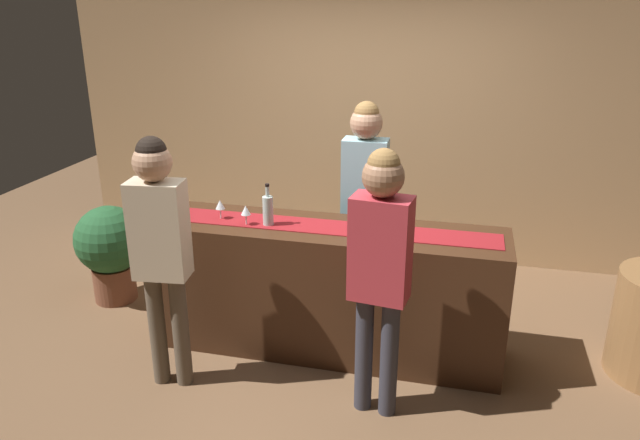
# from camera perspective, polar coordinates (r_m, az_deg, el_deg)

# --- Properties ---
(ground_plane) EXTENTS (10.00, 10.00, 0.00)m
(ground_plane) POSITION_cam_1_polar(r_m,az_deg,el_deg) (4.60, 0.51, -11.87)
(ground_plane) COLOR brown
(back_wall) EXTENTS (6.00, 0.12, 2.90)m
(back_wall) POSITION_cam_1_polar(r_m,az_deg,el_deg) (5.84, 4.90, 10.43)
(back_wall) COLOR tan
(back_wall) RESTS_ON ground
(bar_counter) EXTENTS (2.51, 0.60, 0.96)m
(bar_counter) POSITION_cam_1_polar(r_m,az_deg,el_deg) (4.36, 0.53, -6.56)
(bar_counter) COLOR #3D2314
(bar_counter) RESTS_ON ground
(counter_runner_cloth) EXTENTS (2.39, 0.28, 0.01)m
(counter_runner_cloth) POSITION_cam_1_polar(r_m,az_deg,el_deg) (4.17, 0.55, -0.65)
(counter_runner_cloth) COLOR maroon
(counter_runner_cloth) RESTS_ON bar_counter
(wine_bottle_amber) EXTENTS (0.07, 0.07, 0.30)m
(wine_bottle_amber) POSITION_cam_1_polar(r_m,az_deg,el_deg) (4.14, 5.90, 0.74)
(wine_bottle_amber) COLOR brown
(wine_bottle_amber) RESTS_ON bar_counter
(wine_bottle_clear) EXTENTS (0.07, 0.07, 0.30)m
(wine_bottle_clear) POSITION_cam_1_polar(r_m,az_deg,el_deg) (4.18, -4.96, 0.95)
(wine_bottle_clear) COLOR #B2C6C1
(wine_bottle_clear) RESTS_ON bar_counter
(wine_glass_near_customer) EXTENTS (0.07, 0.07, 0.14)m
(wine_glass_near_customer) POSITION_cam_1_polar(r_m,az_deg,el_deg) (4.34, -9.45, 1.40)
(wine_glass_near_customer) COLOR silver
(wine_glass_near_customer) RESTS_ON bar_counter
(wine_glass_mid_counter) EXTENTS (0.07, 0.07, 0.14)m
(wine_glass_mid_counter) POSITION_cam_1_polar(r_m,az_deg,el_deg) (4.20, -7.06, 0.86)
(wine_glass_mid_counter) COLOR silver
(wine_glass_mid_counter) RESTS_ON bar_counter
(bartender) EXTENTS (0.34, 0.24, 1.74)m
(bartender) POSITION_cam_1_polar(r_m,az_deg,el_deg) (4.63, 4.25, 3.14)
(bartender) COLOR #26262B
(bartender) RESTS_ON ground
(customer_sipping) EXTENTS (0.36, 0.24, 1.69)m
(customer_sipping) POSITION_cam_1_polar(r_m,az_deg,el_deg) (3.48, 5.73, -3.61)
(customer_sipping) COLOR #33333D
(customer_sipping) RESTS_ON ground
(customer_browsing) EXTENTS (0.36, 0.24, 1.69)m
(customer_browsing) POSITION_cam_1_polar(r_m,az_deg,el_deg) (3.86, -14.94, -1.71)
(customer_browsing) COLOR brown
(customer_browsing) RESTS_ON ground
(potted_plant_tall) EXTENTS (0.57, 0.57, 0.84)m
(potted_plant_tall) POSITION_cam_1_polar(r_m,az_deg,el_deg) (5.35, -19.27, -2.43)
(potted_plant_tall) COLOR brown
(potted_plant_tall) RESTS_ON ground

